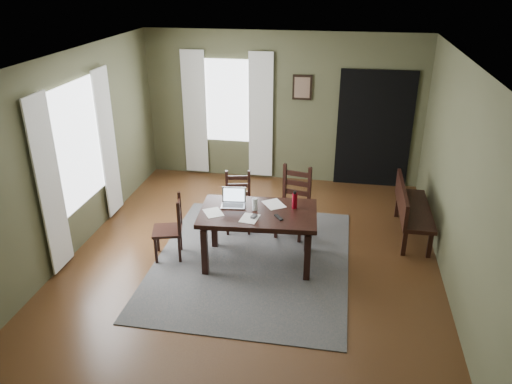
% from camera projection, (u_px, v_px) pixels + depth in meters
% --- Properties ---
extents(ground, '(5.00, 6.00, 0.01)m').
position_uv_depth(ground, '(252.00, 261.00, 6.85)').
color(ground, '#492C16').
extents(room_shell, '(5.02, 6.02, 2.71)m').
position_uv_depth(room_shell, '(252.00, 135.00, 6.10)').
color(room_shell, '#4D4E33').
rests_on(room_shell, ground).
extents(rug, '(2.60, 3.20, 0.01)m').
position_uv_depth(rug, '(252.00, 260.00, 6.84)').
color(rug, '#434343').
rests_on(rug, ground).
extents(dining_table, '(1.58, 1.02, 0.76)m').
position_uv_depth(dining_table, '(258.00, 218.00, 6.53)').
color(dining_table, black).
rests_on(dining_table, rug).
extents(chair_end, '(0.48, 0.48, 0.89)m').
position_uv_depth(chair_end, '(171.00, 229.00, 6.76)').
color(chair_end, black).
rests_on(chair_end, rug).
extents(chair_back_left, '(0.46, 0.46, 0.89)m').
position_uv_depth(chair_back_left, '(238.00, 203.00, 7.50)').
color(chair_back_left, black).
rests_on(chair_back_left, rug).
extents(chair_back_right, '(0.53, 0.53, 1.03)m').
position_uv_depth(chair_back_right, '(293.00, 203.00, 7.34)').
color(chair_back_right, black).
rests_on(chair_back_right, rug).
extents(bench, '(0.45, 1.40, 0.79)m').
position_uv_depth(bench, '(410.00, 206.00, 7.31)').
color(bench, black).
rests_on(bench, ground).
extents(laptop, '(0.35, 0.29, 0.22)m').
position_uv_depth(laptop, '(234.00, 201.00, 6.66)').
color(laptop, '#B7B7BC').
rests_on(laptop, dining_table).
extents(computer_mouse, '(0.08, 0.11, 0.03)m').
position_uv_depth(computer_mouse, '(254.00, 216.00, 6.33)').
color(computer_mouse, '#3F3F42').
rests_on(computer_mouse, dining_table).
extents(tv_remote, '(0.13, 0.16, 0.02)m').
position_uv_depth(tv_remote, '(279.00, 217.00, 6.32)').
color(tv_remote, black).
rests_on(tv_remote, dining_table).
extents(drinking_glass, '(0.09, 0.09, 0.16)m').
position_uv_depth(drinking_glass, '(255.00, 204.00, 6.50)').
color(drinking_glass, silver).
rests_on(drinking_glass, dining_table).
extents(water_bottle, '(0.09, 0.09, 0.24)m').
position_uv_depth(water_bottle, '(295.00, 200.00, 6.54)').
color(water_bottle, maroon).
rests_on(water_bottle, dining_table).
extents(paper_a, '(0.33, 0.35, 0.00)m').
position_uv_depth(paper_a, '(213.00, 213.00, 6.46)').
color(paper_a, white).
rests_on(paper_a, dining_table).
extents(paper_c, '(0.37, 0.39, 0.00)m').
position_uv_depth(paper_c, '(274.00, 204.00, 6.69)').
color(paper_c, white).
rests_on(paper_c, dining_table).
extents(paper_e, '(0.24, 0.30, 0.00)m').
position_uv_depth(paper_e, '(250.00, 218.00, 6.31)').
color(paper_e, white).
rests_on(paper_e, dining_table).
extents(window_left, '(0.01, 1.30, 1.70)m').
position_uv_depth(window_left, '(77.00, 145.00, 6.82)').
color(window_left, white).
rests_on(window_left, ground).
extents(window_back, '(1.00, 0.01, 1.50)m').
position_uv_depth(window_back, '(227.00, 101.00, 9.07)').
color(window_back, white).
rests_on(window_back, ground).
extents(curtain_left_near, '(0.03, 0.48, 2.30)m').
position_uv_depth(curtain_left_near, '(50.00, 186.00, 6.18)').
color(curtain_left_near, silver).
rests_on(curtain_left_near, ground).
extents(curtain_left_far, '(0.03, 0.48, 2.30)m').
position_uv_depth(curtain_left_far, '(108.00, 144.00, 7.65)').
color(curtain_left_far, silver).
rests_on(curtain_left_far, ground).
extents(curtain_back_left, '(0.44, 0.03, 2.30)m').
position_uv_depth(curtain_back_left, '(195.00, 113.00, 9.24)').
color(curtain_back_left, silver).
rests_on(curtain_back_left, ground).
extents(curtain_back_right, '(0.44, 0.03, 2.30)m').
position_uv_depth(curtain_back_right, '(261.00, 116.00, 9.05)').
color(curtain_back_right, silver).
rests_on(curtain_back_right, ground).
extents(framed_picture, '(0.34, 0.03, 0.44)m').
position_uv_depth(framed_picture, '(302.00, 87.00, 8.73)').
color(framed_picture, black).
rests_on(framed_picture, ground).
extents(doorway_back, '(1.30, 0.03, 2.10)m').
position_uv_depth(doorway_back, '(374.00, 130.00, 8.81)').
color(doorway_back, black).
rests_on(doorway_back, ground).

